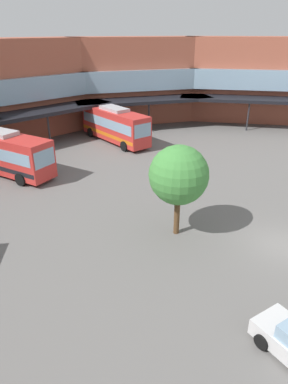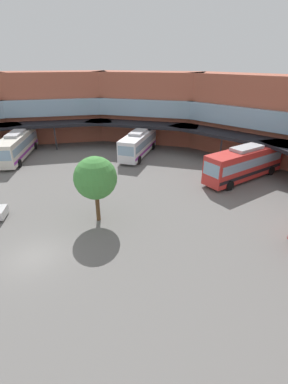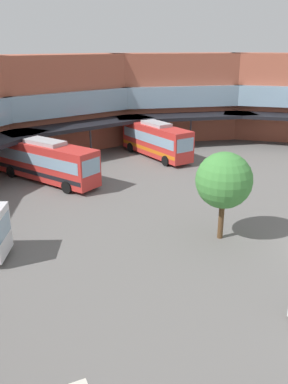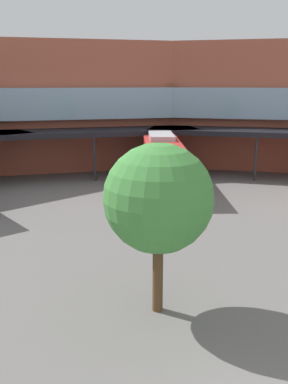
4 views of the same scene
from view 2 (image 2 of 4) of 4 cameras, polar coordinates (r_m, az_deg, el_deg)
ground_plane at (r=22.35m, az=-21.44°, el=-12.16°), size 117.03×117.03×0.00m
station_building at (r=32.33m, az=10.06°, el=11.90°), size 74.73×41.74×11.09m
bus_0 at (r=34.80m, az=19.78°, el=5.61°), size 4.90×11.56×3.97m
bus_1 at (r=41.28m, az=-1.17°, el=9.88°), size 6.61×10.29×3.62m
bus_3 at (r=44.07m, az=-24.35°, el=8.70°), size 10.43×9.77×3.70m
plaza_tree at (r=23.62m, az=-9.87°, el=2.80°), size 3.64×3.64×5.86m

